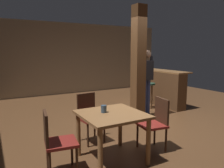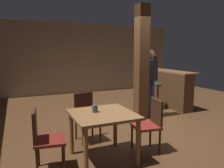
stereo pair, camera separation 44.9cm
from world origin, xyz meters
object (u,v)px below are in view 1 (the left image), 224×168
at_px(chair_east, 156,121).
at_px(bar_counter, 156,86).
at_px(bar_stool_near, 149,89).
at_px(chair_west, 55,140).
at_px(chair_north, 89,115).
at_px(napkin_cup, 104,109).
at_px(dining_table, 112,121).
at_px(standing_person, 146,78).

distance_m(chair_east, bar_counter, 3.48).
xyz_separation_m(chair_east, bar_stool_near, (1.69, 2.25, 0.06)).
xyz_separation_m(chair_west, bar_counter, (3.98, 2.57, 0.05)).
xyz_separation_m(chair_west, chair_north, (0.87, 0.86, 0.00)).
height_order(chair_north, bar_stool_near, chair_north).
bearing_deg(chair_west, bar_counter, 32.81).
bearing_deg(napkin_cup, dining_table, -47.26).
bearing_deg(chair_north, bar_stool_near, 27.82).
xyz_separation_m(standing_person, bar_stool_near, (0.56, 0.56, -0.43)).
relative_size(dining_table, chair_north, 1.05).
relative_size(chair_west, standing_person, 0.52).
distance_m(chair_east, standing_person, 2.09).
distance_m(napkin_cup, bar_stool_near, 3.37).
xyz_separation_m(bar_counter, bar_stool_near, (-0.59, -0.38, 0.01)).
bearing_deg(chair_north, napkin_cup, -96.88).
bearing_deg(bar_stool_near, standing_person, -135.01).
relative_size(chair_north, standing_person, 0.52).
height_order(chair_west, napkin_cup, chair_west).
xyz_separation_m(chair_east, bar_counter, (2.28, 2.63, 0.05)).
bearing_deg(dining_table, napkin_cup, 132.74).
distance_m(chair_north, napkin_cup, 0.85).
xyz_separation_m(dining_table, bar_counter, (3.11, 2.59, -0.07)).
xyz_separation_m(napkin_cup, bar_stool_near, (2.61, 2.11, -0.25)).
height_order(dining_table, napkin_cup, napkin_cup).
xyz_separation_m(dining_table, chair_north, (0.01, 0.88, -0.12)).
distance_m(napkin_cup, bar_counter, 4.06).
relative_size(chair_west, bar_counter, 0.40).
height_order(chair_north, bar_counter, bar_counter).
height_order(chair_west, bar_stool_near, chair_west).
xyz_separation_m(dining_table, bar_stool_near, (2.52, 2.21, -0.06)).
bearing_deg(bar_counter, bar_stool_near, -147.59).
bearing_deg(bar_counter, chair_east, -130.91).
distance_m(chair_west, chair_north, 1.23).
bearing_deg(standing_person, bar_stool_near, 44.99).
xyz_separation_m(chair_east, chair_north, (-0.83, 0.93, 0.00)).
relative_size(dining_table, chair_west, 1.05).
bearing_deg(standing_person, dining_table, -139.92).
bearing_deg(chair_east, standing_person, 56.38).
bearing_deg(napkin_cup, bar_stool_near, 39.01).
bearing_deg(bar_counter, napkin_cup, -142.13).
bearing_deg(chair_north, chair_west, -135.35).
xyz_separation_m(dining_table, napkin_cup, (-0.09, 0.10, 0.19)).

